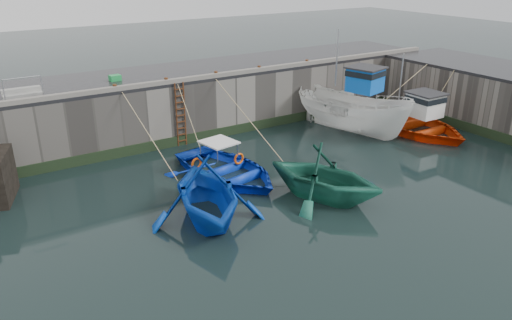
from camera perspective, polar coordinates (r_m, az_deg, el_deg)
ground at (r=18.74m, az=10.21°, el=-6.13°), size 120.00×120.00×0.00m
quay_back at (r=27.96m, az=-7.04°, el=6.91°), size 30.00×5.00×3.00m
road_back at (r=27.59m, az=-7.20°, el=10.08°), size 30.00×5.00×0.16m
kerb_back at (r=25.49m, az=-4.89°, el=9.59°), size 30.00×0.30×0.20m
algae_back at (r=26.15m, az=-4.48°, el=3.07°), size 30.00×0.08×0.50m
algae_right at (r=28.83m, az=24.75°, el=2.87°), size 0.08×15.00×0.50m
ladder at (r=24.88m, az=-8.60°, el=5.13°), size 0.51×0.08×3.20m
boat_near_white at (r=18.31m, az=-5.61°, el=-6.58°), size 5.50×5.99×2.65m
boat_near_white_rope at (r=22.46m, az=-11.45°, el=-1.30°), size 0.04×5.63×3.10m
boat_near_blue at (r=21.53m, az=-3.34°, el=-1.93°), size 4.93×6.26×1.18m
boat_near_blue_rope at (r=24.50m, az=-7.47°, el=0.98°), size 0.04×3.40×3.10m
boat_near_blacktrim at (r=19.86m, az=7.62°, el=-4.27°), size 5.62×5.97×2.50m
boat_near_blacktrim_rope at (r=23.91m, az=-0.76°, el=0.64°), size 0.04×6.51×3.10m
boat_far_white at (r=27.26m, az=11.04°, el=5.44°), size 4.31×7.37×5.68m
boat_far_orange at (r=28.33m, az=17.60°, el=3.98°), size 4.79×6.63×4.36m
fish_crate at (r=25.69m, az=-15.81°, el=9.02°), size 0.56×0.43×0.28m
railing at (r=23.95m, az=-25.18°, el=7.00°), size 1.60×1.05×1.00m
bollard_a at (r=23.75m, az=-15.83°, el=8.00°), size 0.18×0.18×0.28m
bollard_b at (r=24.55m, az=-10.23°, el=8.93°), size 0.18×0.18×0.28m
bollard_c at (r=25.66m, az=-4.60°, el=9.77°), size 0.18×0.18×0.28m
bollard_d at (r=26.95m, az=0.36°, el=10.44°), size 0.18×0.18×0.28m
bollard_e at (r=28.77m, az=5.83°, el=11.08°), size 0.18×0.18×0.28m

